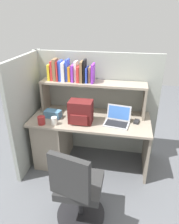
# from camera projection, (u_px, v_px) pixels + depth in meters

# --- Properties ---
(ground_plane) EXTENTS (8.00, 8.00, 0.00)m
(ground_plane) POSITION_uv_depth(u_px,v_px,m) (90.00, 162.00, 3.14)
(ground_plane) COLOR #595B60
(desk) EXTENTS (1.60, 0.70, 0.73)m
(desk) POSITION_uv_depth(u_px,v_px,m) (64.00, 136.00, 3.03)
(desk) COLOR gray
(desk) RESTS_ON ground_plane
(cubicle_partition_rear) EXTENTS (1.84, 0.05, 1.55)m
(cubicle_partition_rear) POSITION_uv_depth(u_px,v_px,m) (95.00, 104.00, 3.14)
(cubicle_partition_rear) COLOR #939991
(cubicle_partition_rear) RESTS_ON ground_plane
(cubicle_partition_left) EXTENTS (0.05, 1.06, 1.55)m
(cubicle_partition_left) POSITION_uv_depth(u_px,v_px,m) (30.00, 112.00, 2.90)
(cubicle_partition_left) COLOR #939991
(cubicle_partition_left) RESTS_ON ground_plane
(overhead_hutch) EXTENTS (1.44, 0.28, 0.45)m
(overhead_hutch) POSITION_uv_depth(u_px,v_px,m) (93.00, 89.00, 2.85)
(overhead_hutch) COLOR gray
(overhead_hutch) RESTS_ON desk
(reference_books_on_shelf) EXTENTS (0.64, 0.19, 0.30)m
(reference_books_on_shelf) POSITION_uv_depth(u_px,v_px,m) (71.00, 72.00, 2.80)
(reference_books_on_shelf) COLOR yellow
(reference_books_on_shelf) RESTS_ON overhead_hutch
(laptop) EXTENTS (0.35, 0.30, 0.22)m
(laptop) POSITION_uv_depth(u_px,v_px,m) (117.00, 120.00, 2.68)
(laptop) COLOR #B7BABF
(laptop) RESTS_ON desk
(backpack) EXTENTS (0.30, 0.23, 0.29)m
(backpack) POSITION_uv_depth(u_px,v_px,m) (81.00, 112.00, 2.67)
(backpack) COLOR #591919
(backpack) RESTS_ON desk
(computer_mouse) EXTENTS (0.08, 0.11, 0.03)m
(computer_mouse) POSITION_uv_depth(u_px,v_px,m) (136.00, 122.00, 2.71)
(computer_mouse) COLOR #262628
(computer_mouse) RESTS_ON desk
(paper_cup) EXTENTS (0.08, 0.08, 0.10)m
(paper_cup) POSITION_uv_depth(u_px,v_px,m) (54.00, 121.00, 2.65)
(paper_cup) COLOR white
(paper_cup) RESTS_ON desk
(tissue_box) EXTENTS (0.23, 0.14, 0.10)m
(tissue_box) POSITION_uv_depth(u_px,v_px,m) (53.00, 114.00, 2.83)
(tissue_box) COLOR teal
(tissue_box) RESTS_ON desk
(snack_canister) EXTENTS (0.10, 0.10, 0.10)m
(snack_canister) POSITION_uv_depth(u_px,v_px,m) (41.00, 120.00, 2.66)
(snack_canister) COLOR maroon
(snack_canister) RESTS_ON desk
(office_chair) EXTENTS (0.52, 0.53, 0.93)m
(office_chair) POSITION_uv_depth(u_px,v_px,m) (78.00, 192.00, 2.09)
(office_chair) COLOR black
(office_chair) RESTS_ON ground_plane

